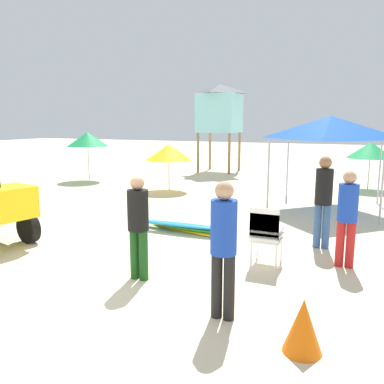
{
  "coord_description": "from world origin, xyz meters",
  "views": [
    {
      "loc": [
        3.65,
        -4.88,
        2.4
      ],
      "look_at": [
        0.46,
        2.31,
        1.0
      ],
      "focal_mm": 36.91,
      "sensor_mm": 36.0,
      "label": 1
    }
  ],
  "objects": [
    {
      "name": "lifeguard_tower",
      "position": [
        -2.91,
        13.17,
        3.02
      ],
      "size": [
        1.98,
        1.98,
        4.14
      ],
      "color": "olive",
      "rests_on": "ground"
    },
    {
      "name": "lifeguard_near_center",
      "position": [
        3.42,
        1.92,
        0.93
      ],
      "size": [
        0.32,
        0.32,
        1.62
      ],
      "color": "red",
      "rests_on": "ground"
    },
    {
      "name": "popup_canopy",
      "position": [
        2.69,
        6.54,
        2.25
      ],
      "size": [
        2.73,
        2.73,
        2.56
      ],
      "color": "#B2B2B7",
      "rests_on": "ground"
    },
    {
      "name": "traffic_cone_near",
      "position": [
        3.17,
        -0.92,
        0.3
      ],
      "size": [
        0.42,
        0.42,
        0.59
      ],
      "primitive_type": "cone",
      "color": "orange",
      "rests_on": "ground"
    },
    {
      "name": "beach_umbrella_far",
      "position": [
        -2.66,
        7.35,
        1.35
      ],
      "size": [
        1.61,
        1.61,
        1.64
      ],
      "color": "beige",
      "rests_on": "ground"
    },
    {
      "name": "surfboard_pile",
      "position": [
        0.1,
        2.71,
        0.12
      ],
      "size": [
        2.62,
        0.78,
        0.24
      ],
      "color": "yellow",
      "rests_on": "ground"
    },
    {
      "name": "lifeguard_far_right",
      "position": [
        2.15,
        -0.56,
        0.99
      ],
      "size": [
        0.32,
        0.32,
        1.72
      ],
      "color": "black",
      "rests_on": "ground"
    },
    {
      "name": "beach_umbrella_left",
      "position": [
        3.76,
        10.43,
        1.41
      ],
      "size": [
        1.62,
        1.62,
        1.7
      ],
      "color": "beige",
      "rests_on": "ground"
    },
    {
      "name": "lifeguard_near_right",
      "position": [
        0.56,
        0.08,
        0.92
      ],
      "size": [
        0.32,
        0.32,
        1.61
      ],
      "color": "#194C19",
      "rests_on": "ground"
    },
    {
      "name": "stacked_plastic_chairs",
      "position": [
        2.2,
        1.41,
        0.6
      ],
      "size": [
        0.48,
        0.48,
        1.02
      ],
      "color": "white",
      "rests_on": "ground"
    },
    {
      "name": "lifeguard_near_left",
      "position": [
        2.96,
        2.81,
        1.02
      ],
      "size": [
        0.32,
        0.32,
        1.77
      ],
      "color": "#33598C",
      "rests_on": "ground"
    },
    {
      "name": "ground",
      "position": [
        0.0,
        0.0,
        0.0
      ],
      "size": [
        80.0,
        80.0,
        0.0
      ],
      "primitive_type": "plane",
      "color": "beige"
    },
    {
      "name": "beach_umbrella_mid",
      "position": [
        -6.82,
        8.21,
        1.7
      ],
      "size": [
        1.66,
        1.66,
        1.99
      ],
      "color": "beige",
      "rests_on": "ground"
    }
  ]
}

